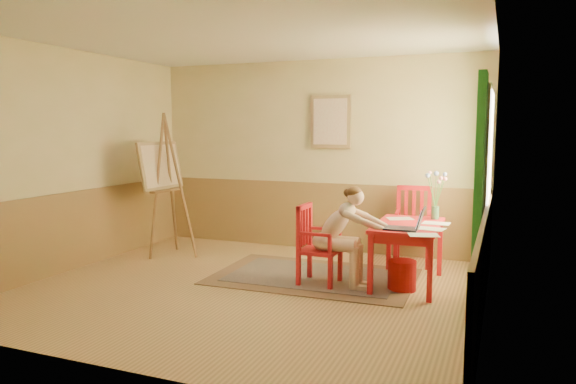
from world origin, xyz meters
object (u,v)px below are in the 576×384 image
at_px(figure, 342,232).
at_px(table, 408,231).
at_px(chair_left, 316,245).
at_px(easel, 163,171).
at_px(chair_back, 413,226).
at_px(laptop, 407,225).

bearing_deg(figure, table, 28.34).
distance_m(chair_left, figure, 0.36).
xyz_separation_m(table, chair_left, (-0.99, -0.36, -0.16)).
relative_size(chair_left, easel, 0.46).
bearing_deg(easel, chair_back, 12.79).
relative_size(table, chair_back, 1.17).
distance_m(chair_left, laptop, 1.09).
distance_m(figure, laptop, 0.75).
bearing_deg(figure, chair_back, 67.64).
height_order(chair_left, laptop, laptop).
relative_size(figure, laptop, 2.75).
bearing_deg(laptop, easel, 169.56).
height_order(chair_left, chair_back, chair_back).
distance_m(table, easel, 3.55).
height_order(chair_back, laptop, chair_back).
bearing_deg(table, figure, -151.66).
relative_size(table, chair_left, 1.30).
bearing_deg(laptop, figure, 177.71).
distance_m(chair_left, easel, 2.68).
bearing_deg(chair_back, figure, -112.36).
distance_m(table, chair_back, 1.04).
bearing_deg(chair_left, chair_back, 57.38).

